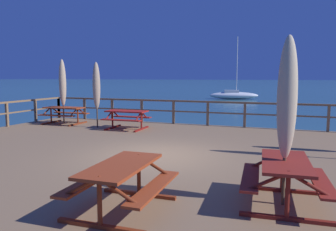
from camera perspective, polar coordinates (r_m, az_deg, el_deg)
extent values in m
plane|color=#2D5B6B|center=(9.30, -2.01, -10.71)|extent=(600.00, 600.00, 0.00)
cube|color=#846647|center=(9.21, -2.02, -8.81)|extent=(16.45, 12.20, 0.64)
cube|color=brown|center=(14.59, 6.96, 2.37)|extent=(16.15, 0.09, 0.08)
cube|color=brown|center=(14.63, 6.94, 0.53)|extent=(16.15, 0.07, 0.06)
cube|color=brown|center=(18.29, -18.47, 1.30)|extent=(0.10, 0.10, 1.05)
cube|color=brown|center=(17.32, -14.31, 1.16)|extent=(0.10, 0.10, 1.05)
cube|color=brown|center=(16.46, -9.69, 0.98)|extent=(0.10, 0.10, 1.05)
cube|color=brown|center=(15.71, -4.59, 0.79)|extent=(0.10, 0.10, 1.05)
cube|color=brown|center=(15.10, 0.97, 0.57)|extent=(0.10, 0.10, 1.05)
cube|color=brown|center=(14.64, 6.93, 0.32)|extent=(0.10, 0.10, 1.05)
cube|color=brown|center=(14.35, 13.21, 0.06)|extent=(0.10, 0.10, 1.05)
cube|color=brown|center=(14.23, 19.67, -0.20)|extent=(0.10, 0.10, 1.05)
cube|color=brown|center=(14.30, 26.14, -0.47)|extent=(0.10, 0.10, 1.05)
cube|color=brown|center=(15.81, -26.22, 0.15)|extent=(0.10, 0.10, 1.05)
cube|color=brown|center=(17.01, -22.06, 0.77)|extent=(0.10, 0.10, 1.05)
cube|color=brown|center=(18.29, -18.47, 1.30)|extent=(0.10, 0.10, 1.05)
cube|color=#993819|center=(5.35, -8.13, -8.63)|extent=(0.82, 1.76, 0.05)
cube|color=#993819|center=(5.22, -2.45, -12.41)|extent=(0.34, 1.74, 0.04)
cube|color=#993819|center=(5.70, -13.21, -10.92)|extent=(0.34, 1.74, 0.04)
cube|color=maroon|center=(5.02, -11.71, -18.37)|extent=(1.40, 0.13, 0.06)
cylinder|color=maroon|center=(4.89, -11.81, -14.76)|extent=(0.07, 0.07, 0.74)
cylinder|color=maroon|center=(4.69, -8.85, -12.80)|extent=(0.63, 0.08, 0.37)
cylinder|color=maroon|center=(4.96, -14.73, -11.84)|extent=(0.63, 0.08, 0.37)
cube|color=maroon|center=(6.16, -5.06, -13.44)|extent=(1.40, 0.13, 0.06)
cylinder|color=maroon|center=(6.05, -5.09, -10.41)|extent=(0.07, 0.07, 0.74)
cylinder|color=maroon|center=(5.88, -2.59, -8.65)|extent=(0.63, 0.08, 0.37)
cylinder|color=maroon|center=(6.10, -7.55, -8.14)|extent=(0.63, 0.08, 0.37)
cube|color=maroon|center=(5.85, 19.79, -7.61)|extent=(0.89, 1.71, 0.05)
cube|color=maroon|center=(6.00, 25.11, -10.49)|extent=(0.41, 1.67, 0.04)
cube|color=maroon|center=(5.92, 14.17, -10.27)|extent=(0.41, 1.67, 0.04)
cube|color=maroon|center=(5.46, 19.94, -16.53)|extent=(1.40, 0.19, 0.06)
cylinder|color=maroon|center=(5.34, 20.09, -13.17)|extent=(0.07, 0.07, 0.74)
cylinder|color=maroon|center=(5.30, 23.26, -10.95)|extent=(0.63, 0.11, 0.37)
cylinder|color=maroon|center=(5.25, 17.09, -10.84)|extent=(0.63, 0.11, 0.37)
cube|color=maroon|center=(6.67, 19.18, -12.17)|extent=(1.40, 0.19, 0.06)
cylinder|color=maroon|center=(6.57, 19.29, -9.37)|extent=(0.07, 0.07, 0.74)
cylinder|color=maroon|center=(6.54, 21.84, -7.56)|extent=(0.63, 0.11, 0.37)
cylinder|color=maroon|center=(6.50, 16.89, -7.44)|extent=(0.63, 0.11, 0.37)
cube|color=#993819|center=(15.78, -17.65, 1.30)|extent=(1.83, 0.83, 0.05)
cube|color=#993819|center=(15.37, -18.84, -0.01)|extent=(1.82, 0.35, 0.04)
cube|color=#993819|center=(16.26, -16.46, 0.44)|extent=(1.82, 0.35, 0.04)
cube|color=maroon|center=(16.29, -19.62, -1.12)|extent=(0.13, 1.40, 0.06)
cylinder|color=maroon|center=(16.25, -19.67, 0.06)|extent=(0.07, 0.07, 0.74)
cylinder|color=maroon|center=(16.01, -20.32, 0.74)|extent=(0.08, 0.63, 0.37)
cylinder|color=maroon|center=(16.45, -19.10, 0.93)|extent=(0.08, 0.63, 0.37)
cube|color=maroon|center=(15.45, -15.39, -1.38)|extent=(0.13, 1.40, 0.06)
cylinder|color=maroon|center=(15.41, -15.43, -0.13)|extent=(0.07, 0.07, 0.74)
cylinder|color=maroon|center=(15.15, -16.04, 0.57)|extent=(0.08, 0.63, 0.37)
cylinder|color=maroon|center=(15.62, -14.88, 0.79)|extent=(0.08, 0.63, 0.37)
cube|color=maroon|center=(13.61, -7.22, 0.75)|extent=(1.70, 0.83, 0.05)
cube|color=maroon|center=(13.14, -8.24, -0.80)|extent=(1.68, 0.35, 0.04)
cube|color=maroon|center=(14.15, -6.23, -0.23)|extent=(1.68, 0.35, 0.04)
cube|color=maroon|center=(13.99, -9.60, -2.06)|extent=(0.14, 1.40, 0.06)
cylinder|color=maroon|center=(13.94, -9.63, -0.68)|extent=(0.07, 0.07, 0.74)
cylinder|color=maroon|center=(13.67, -10.19, 0.09)|extent=(0.08, 0.63, 0.37)
cylinder|color=maroon|center=(14.16, -9.12, 0.34)|extent=(0.08, 0.63, 0.37)
cube|color=maroon|center=(13.44, -4.64, -2.35)|extent=(0.14, 1.40, 0.06)
cylinder|color=maroon|center=(13.39, -4.65, -0.92)|extent=(0.07, 0.07, 0.74)
cylinder|color=maroon|center=(13.10, -5.14, -0.12)|extent=(0.08, 0.63, 0.37)
cylinder|color=maroon|center=(13.62, -4.21, 0.15)|extent=(0.08, 0.63, 0.37)
cylinder|color=#4C3828|center=(5.74, 19.83, -1.83)|extent=(0.06, 0.06, 2.67)
ellipsoid|color=#CCB793|center=(5.69, 20.02, 2.88)|extent=(0.32, 0.32, 2.03)
cylinder|color=#7A6E58|center=(5.70, 19.96, 1.36)|extent=(0.21, 0.21, 0.05)
cone|color=#4C3828|center=(5.71, 20.41, 12.26)|extent=(0.10, 0.10, 0.14)
cylinder|color=#4C3828|center=(15.79, -17.81, 3.67)|extent=(0.06, 0.06, 2.78)
ellipsoid|color=tan|center=(15.77, -17.88, 5.46)|extent=(0.32, 0.32, 2.12)
cylinder|color=#71614F|center=(15.78, -17.85, 4.89)|extent=(0.21, 0.21, 0.05)
cone|color=#4C3828|center=(15.79, -18.00, 8.98)|extent=(0.10, 0.10, 0.14)
cylinder|color=#4C3828|center=(14.22, -12.30, 3.20)|extent=(0.06, 0.06, 2.62)
ellipsoid|color=tan|center=(14.20, -12.35, 5.07)|extent=(0.32, 0.32, 1.99)
cylinder|color=#685B4C|center=(14.20, -12.33, 4.47)|extent=(0.21, 0.21, 0.05)
cone|color=#4C3828|center=(14.20, -12.44, 8.76)|extent=(0.10, 0.10, 0.14)
ellipsoid|color=silver|center=(42.08, 11.38, 3.43)|extent=(6.22, 2.96, 0.90)
cube|color=silver|center=(42.04, 10.99, 4.12)|extent=(2.00, 1.46, 0.36)
cylinder|color=silver|center=(42.06, 11.92, 8.56)|extent=(0.10, 0.10, 7.00)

